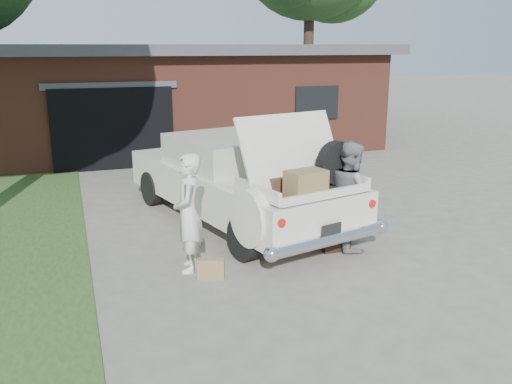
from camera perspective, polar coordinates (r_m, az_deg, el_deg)
name	(u,v)px	position (r m, az deg, el deg)	size (l,w,h in m)	color
ground	(269,274)	(8.11, 1.40, -8.58)	(90.00, 90.00, 0.00)	gray
house	(178,94)	(18.84, -8.17, 10.15)	(12.80, 7.80, 3.30)	brown
sedan	(237,179)	(10.28, -2.00, 1.37)	(3.43, 5.91, 2.20)	silver
woman_left	(188,213)	(8.01, -7.13, -2.23)	(0.65, 0.42, 1.77)	silver
woman_right	(351,195)	(8.99, 9.93, -0.33)	(0.87, 0.68, 1.80)	gray
suitcase_left	(211,269)	(7.91, -4.77, -8.07)	(0.39, 0.12, 0.30)	#9B774F
suitcase_right	(336,241)	(8.98, 8.44, -5.13)	(0.46, 0.15, 0.35)	black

